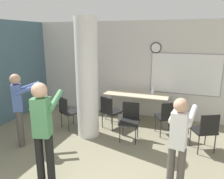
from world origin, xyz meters
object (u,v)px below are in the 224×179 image
(chair_table_front, at_px, (130,119))
(person_playing_front, at_px, (43,127))
(bottle_on_table, at_px, (152,91))
(person_watching_back, at_px, (19,104))
(folding_table, at_px, (136,96))
(chair_table_right, at_px, (167,116))
(chair_mid_room, at_px, (205,129))
(chair_table_left, at_px, (110,110))
(chair_near_pillar, at_px, (68,110))
(person_playing_side, at_px, (179,139))

(chair_table_front, height_order, person_playing_front, person_playing_front)
(bottle_on_table, distance_m, person_watching_back, 3.46)
(folding_table, xyz_separation_m, chair_table_right, (0.94, -0.72, -0.21))
(folding_table, xyz_separation_m, chair_mid_room, (1.78, -1.24, -0.21))
(chair_table_front, xyz_separation_m, chair_table_left, (-0.65, 0.40, 0.00))
(chair_table_front, bearing_deg, chair_table_right, 31.99)
(folding_table, height_order, person_watching_back, person_watching_back)
(chair_mid_room, bearing_deg, person_watching_back, -164.21)
(person_playing_front, bearing_deg, person_watching_back, 145.19)
(folding_table, bearing_deg, person_playing_front, -102.16)
(chair_table_left, height_order, chair_mid_room, same)
(chair_table_right, xyz_separation_m, chair_near_pillar, (-2.45, -0.47, 0.00))
(chair_mid_room, xyz_separation_m, person_watching_back, (-3.80, -1.07, 0.44))
(folding_table, xyz_separation_m, chair_table_front, (0.15, -1.21, -0.21))
(chair_mid_room, relative_size, person_playing_side, 0.56)
(chair_table_left, relative_size, chair_mid_room, 1.00)
(chair_table_right, distance_m, person_playing_front, 3.04)
(bottle_on_table, distance_m, chair_table_left, 1.36)
(folding_table, distance_m, chair_table_right, 1.20)
(bottle_on_table, distance_m, chair_table_front, 1.41)
(chair_mid_room, height_order, person_watching_back, person_watching_back)
(chair_mid_room, relative_size, person_watching_back, 0.54)
(person_watching_back, bearing_deg, folding_table, 48.85)
(chair_mid_room, height_order, chair_near_pillar, same)
(bottle_on_table, distance_m, person_playing_side, 2.96)
(folding_table, height_order, chair_mid_room, chair_mid_room)
(chair_table_left, height_order, chair_near_pillar, same)
(bottle_on_table, xyz_separation_m, chair_mid_room, (1.35, -1.36, -0.36))
(person_playing_side, bearing_deg, folding_table, 115.73)
(chair_near_pillar, height_order, person_watching_back, person_watching_back)
(person_playing_side, relative_size, person_watching_back, 0.96)
(chair_table_left, bearing_deg, chair_mid_room, -10.73)
(folding_table, bearing_deg, chair_table_left, -121.50)
(chair_table_front, xyz_separation_m, person_playing_front, (-0.85, -2.02, 0.51))
(person_playing_side, height_order, person_playing_front, person_playing_front)
(folding_table, relative_size, chair_table_front, 2.06)
(chair_near_pillar, bearing_deg, person_playing_front, -68.21)
(folding_table, bearing_deg, chair_table_right, -37.61)
(person_playing_front, bearing_deg, chair_table_right, 56.98)
(chair_table_front, relative_size, chair_table_left, 1.00)
(chair_near_pillar, relative_size, person_playing_front, 0.50)
(chair_table_left, distance_m, person_playing_side, 2.65)
(chair_table_front, distance_m, person_playing_side, 1.93)
(bottle_on_table, height_order, person_watching_back, person_watching_back)
(chair_table_left, bearing_deg, chair_table_right, 3.50)
(person_playing_side, bearing_deg, person_playing_front, -165.25)
(chair_table_front, bearing_deg, person_playing_side, -52.28)
(chair_mid_room, bearing_deg, folding_table, 145.09)
(chair_table_left, relative_size, person_playing_side, 0.56)
(folding_table, relative_size, chair_mid_room, 2.06)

